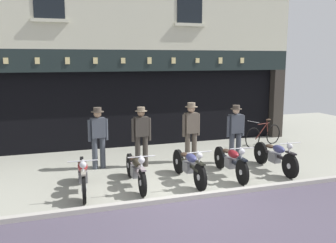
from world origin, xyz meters
name	(u,v)px	position (x,y,z in m)	size (l,w,h in m)	color
ground	(213,220)	(0.00, -0.98, -0.04)	(23.62, 22.00, 0.18)	gray
shop_facade	(124,92)	(0.00, 7.00, 1.76)	(11.92, 4.42, 6.57)	black
motorcycle_left	(83,174)	(-2.20, 1.26, 0.42)	(0.62, 2.04, 0.92)	black
motorcycle_center_left	(136,169)	(-0.96, 1.27, 0.41)	(0.62, 2.04, 0.90)	black
motorcycle_center	(189,165)	(0.36, 1.18, 0.42)	(0.62, 2.05, 0.92)	black
motorcycle_center_right	(231,161)	(1.54, 1.22, 0.42)	(0.62, 2.01, 0.91)	black
motorcycle_right	(275,156)	(2.91, 1.27, 0.42)	(0.62, 2.03, 0.91)	black
salesman_left	(98,135)	(-1.59, 3.01, 0.96)	(0.56, 0.36, 1.71)	#3D424C
shopkeeper_center	(141,134)	(-0.42, 2.82, 0.94)	(0.56, 0.34, 1.70)	#38332D
salesman_right	(191,129)	(1.08, 2.84, 0.99)	(0.56, 0.37, 1.76)	brown
assistant_far_right	(235,131)	(2.27, 2.34, 0.94)	(0.56, 0.33, 1.70)	#3D424C
advert_board_near	(175,92)	(1.50, 5.40, 1.83)	(0.83, 0.03, 1.05)	silver
advert_board_far	(205,95)	(2.68, 5.40, 1.70)	(0.77, 0.03, 0.91)	silver
leaning_bicycle	(263,135)	(4.27, 3.95, 0.38)	(1.72, 0.67, 0.95)	black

